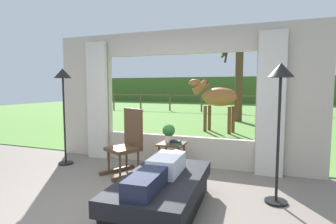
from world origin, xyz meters
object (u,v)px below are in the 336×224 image
at_px(reclining_person, 161,170).
at_px(floor_lamp_right, 280,91).
at_px(floor_lamp_left, 63,87).
at_px(rocking_chair, 128,142).
at_px(pasture_tree, 238,80).
at_px(side_table, 172,148).
at_px(horse, 217,97).
at_px(recliner_sofa, 162,193).
at_px(book_stack, 176,142).
at_px(potted_plant, 169,132).

height_order(reclining_person, floor_lamp_right, floor_lamp_right).
distance_m(reclining_person, floor_lamp_left, 2.93).
relative_size(rocking_chair, pasture_tree, 0.31).
bearing_deg(side_table, floor_lamp_left, -173.75).
bearing_deg(floor_lamp_left, pasture_tree, 72.25).
relative_size(reclining_person, horse, 0.79).
distance_m(floor_lamp_right, horse, 5.39).
bearing_deg(pasture_tree, rocking_chair, -97.62).
distance_m(floor_lamp_left, pasture_tree, 8.02).
relative_size(recliner_sofa, book_stack, 8.77).
bearing_deg(side_table, pasture_tree, 87.36).
bearing_deg(side_table, recliner_sofa, -75.06).
xyz_separation_m(side_table, floor_lamp_left, (-2.10, -0.23, 1.06)).
height_order(potted_plant, book_stack, potted_plant).
relative_size(reclining_person, floor_lamp_right, 0.80).
bearing_deg(floor_lamp_left, potted_plant, 8.17).
xyz_separation_m(reclining_person, potted_plant, (-0.46, 1.53, 0.18)).
bearing_deg(floor_lamp_left, rocking_chair, -2.95).
xyz_separation_m(side_table, pasture_tree, (0.34, 7.40, 1.35)).
bearing_deg(side_table, rocking_chair, -156.27).
distance_m(reclining_person, pasture_tree, 8.96).
distance_m(recliner_sofa, horse, 5.92).
height_order(book_stack, floor_lamp_left, floor_lamp_left).
distance_m(reclining_person, horse, 5.93).
xyz_separation_m(potted_plant, floor_lamp_right, (1.75, -0.76, 0.74)).
distance_m(side_table, floor_lamp_right, 2.08).
bearing_deg(pasture_tree, recliner_sofa, -89.77).
xyz_separation_m(rocking_chair, book_stack, (0.78, 0.25, 0.01)).
relative_size(recliner_sofa, floor_lamp_right, 0.97).
distance_m(reclining_person, side_table, 1.52).
height_order(reclining_person, side_table, reclining_person).
relative_size(recliner_sofa, rocking_chair, 1.56).
relative_size(potted_plant, pasture_tree, 0.09).
height_order(book_stack, horse, horse).
bearing_deg(book_stack, recliner_sofa, -77.88).
bearing_deg(floor_lamp_right, horse, 108.14).
distance_m(recliner_sofa, pasture_tree, 8.95).
xyz_separation_m(recliner_sofa, floor_lamp_right, (1.30, 0.71, 1.23)).
xyz_separation_m(recliner_sofa, floor_lamp_left, (-2.48, 1.18, 1.26)).
relative_size(reclining_person, pasture_tree, 0.39).
bearing_deg(side_table, potted_plant, 143.13).
distance_m(potted_plant, horse, 4.38).
xyz_separation_m(reclining_person, rocking_chair, (-1.07, 1.16, 0.02)).
distance_m(recliner_sofa, rocking_chair, 1.58).
height_order(potted_plant, pasture_tree, pasture_tree).
distance_m(side_table, book_stack, 0.16).
bearing_deg(recliner_sofa, side_table, 102.09).
relative_size(reclining_person, side_table, 2.76).
bearing_deg(recliner_sofa, rocking_chair, 130.96).
distance_m(book_stack, pasture_tree, 7.57).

